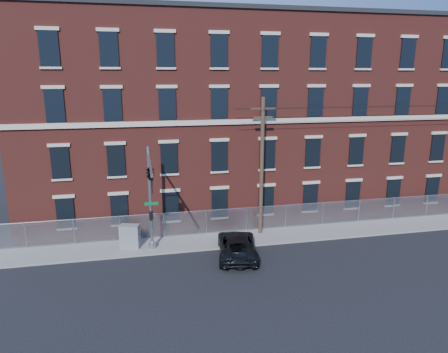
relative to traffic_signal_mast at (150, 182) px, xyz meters
name	(u,v)px	position (x,y,z in m)	size (l,w,h in m)	color
ground	(255,271)	(6.00, -2.18, -5.39)	(140.00, 140.00, 0.00)	black
sidewalk	(385,226)	(18.00, 2.82, -5.33)	(65.00, 3.00, 0.12)	gray
mill_building	(338,113)	(18.00, 11.75, 2.76)	(55.30, 14.32, 16.30)	maroon
chain_link_fence	(376,209)	(18.00, 4.12, -4.33)	(59.06, 0.06, 1.85)	#A5A8AD
traffic_signal_mast	(150,182)	(0.00, 0.00, 0.00)	(0.90, 6.75, 7.00)	#9EA0A5
utility_pole_near	(262,165)	(8.00, 3.42, -0.05)	(1.80, 0.28, 10.00)	#4F3727
pickup_truck	(237,245)	(5.42, 0.18, -4.66)	(2.43, 5.28, 1.47)	black
utility_cabinet	(130,236)	(-1.47, 2.69, -4.45)	(1.30, 0.65, 1.63)	slate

